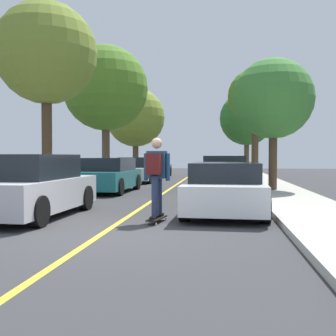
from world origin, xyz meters
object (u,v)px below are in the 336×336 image
Objects in this scene: parked_car_left_nearest at (29,187)px; parked_car_left_farthest at (155,167)px; parked_car_left_near at (107,175)px; street_tree_left_near at (106,88)px; street_tree_left_nearest at (46,54)px; parked_car_left_far at (138,170)px; skateboard at (157,219)px; parked_car_right_near at (224,173)px; fire_hydrant at (44,184)px; parked_car_right_nearest at (226,188)px; street_tree_right_near at (255,97)px; street_tree_left_far at (136,118)px; street_tree_right_nearest at (273,99)px; skateboarder at (156,172)px; street_tree_right_far at (247,118)px.

parked_car_left_nearest is 0.93× the size of parked_car_left_farthest.
street_tree_left_near is at bearing 106.12° from parked_car_left_near.
parked_car_left_nearest is at bearing -70.63° from street_tree_left_nearest.
parked_car_left_far is at bearing -6.09° from street_tree_left_near.
skateboard is at bearing -69.98° from street_tree_left_near.
parked_car_right_near reaches higher than parked_car_left_near.
parked_car_right_nearest is at bearing -25.61° from fire_hydrant.
fire_hydrant is at bearing -121.14° from parked_car_left_near.
fire_hydrant is 0.81× the size of skateboard.
street_tree_left_near reaches higher than street_tree_right_near.
street_tree_left_far is at bearing 94.98° from parked_car_left_nearest.
skateboard is at bearing -102.16° from street_tree_right_near.
street_tree_left_far is (-6.41, 19.88, 3.66)m from parked_car_right_nearest.
skateboard is at bearing -77.17° from street_tree_left_far.
parked_car_right_nearest is 0.92× the size of street_tree_right_nearest.
street_tree_left_far reaches higher than parked_car_left_near.
skateboard is (4.92, -5.70, -5.03)m from street_tree_left_nearest.
fire_hydrant is (-6.06, -3.86, -0.21)m from parked_car_right_near.
street_tree_right_nearest is at bearing 65.77° from skateboarder.
street_tree_left_far reaches higher than fire_hydrant.
street_tree_left_nearest is at bearing 130.80° from skateboard.
skateboarder is (4.92, -21.66, -3.21)m from street_tree_left_far.
parked_car_left_farthest is at bearing -149.23° from street_tree_right_far.
street_tree_left_nearest is at bearing -156.42° from parked_car_right_near.
street_tree_left_nearest is at bearing -97.86° from parked_car_left_farthest.
street_tree_right_far is at bearing 66.55° from fire_hydrant.
parked_car_left_near is at bearing -82.75° from street_tree_left_far.
skateboarder reaches higher than parked_car_left_nearest.
street_tree_left_near reaches higher than street_tree_left_far.
parked_car_left_farthest is at bearing 118.73° from street_tree_right_nearest.
street_tree_left_near is 10.50× the size of fire_hydrant.
parked_car_left_nearest is at bearing -81.96° from street_tree_left_near.
street_tree_right_far is (6.41, 15.74, 3.57)m from parked_car_left_near.
street_tree_left_far is at bearing 91.16° from fire_hydrant.
street_tree_left_near is at bearing 118.55° from parked_car_right_nearest.
parked_car_right_near is (4.56, -4.82, 0.04)m from parked_car_left_far.
parked_car_left_nearest is 9.85m from street_tree_right_nearest.
street_tree_right_near is (6.41, -3.62, 4.16)m from parked_car_left_farthest.
street_tree_right_nearest is (6.41, 6.91, 2.87)m from parked_car_left_nearest.
street_tree_left_near is at bearing -108.40° from parked_car_left_farthest.
street_tree_right_near is (1.84, 13.70, 4.17)m from parked_car_right_nearest.
parked_car_right_nearest is 21.52m from street_tree_right_far.
street_tree_right_far reaches higher than skateboarder.
street_tree_right_near is at bearing 49.72° from street_tree_left_nearest.
parked_car_right_near is 0.70× the size of street_tree_right_far.
street_tree_left_nearest is at bearing 130.60° from skateboarder.
street_tree_left_far is at bearing 97.25° from parked_car_left_near.
street_tree_left_nearest is 1.12× the size of street_tree_right_far.
skateboarder is (-3.33, -7.41, -2.50)m from street_tree_right_nearest.
street_tree_right_far is (0.00, 15.50, 0.66)m from street_tree_right_nearest.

